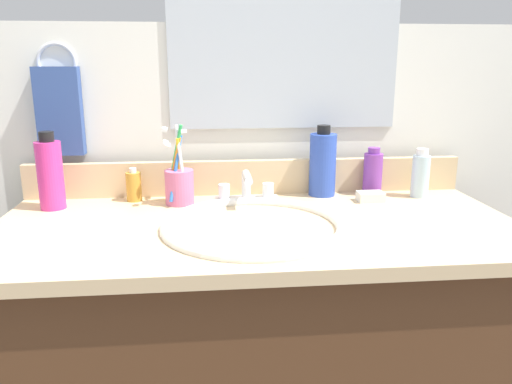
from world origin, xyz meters
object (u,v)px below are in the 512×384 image
at_px(bottle_oil_amber, 134,186).
at_px(bottle_cream_purple, 373,173).
at_px(bottle_shampoo_blue, 323,164).
at_px(cup_pink, 179,184).
at_px(bottle_gel_clear, 420,175).
at_px(faucet, 246,192).
at_px(bottle_soap_pink, 50,174).
at_px(soap_bar, 370,197).
at_px(hand_towel, 59,112).

distance_m(bottle_oil_amber, bottle_cream_purple, 0.62).
distance_m(bottle_shampoo_blue, cup_pink, 0.37).
bearing_deg(bottle_gel_clear, faucet, -178.01).
bearing_deg(bottle_oil_amber, bottle_soap_pink, -164.70).
distance_m(bottle_gel_clear, bottle_soap_pink, 0.92).
height_order(bottle_soap_pink, soap_bar, bottle_soap_pink).
bearing_deg(cup_pink, bottle_shampoo_blue, 7.55).
relative_size(bottle_shampoo_blue, bottle_cream_purple, 1.47).
bearing_deg(faucet, bottle_gel_clear, 1.99).
height_order(hand_towel, cup_pink, hand_towel).
relative_size(bottle_gel_clear, soap_bar, 1.98).
xyz_separation_m(bottle_soap_pink, bottle_shampoo_blue, (0.67, 0.06, -0.00)).
height_order(bottle_cream_purple, cup_pink, cup_pink).
xyz_separation_m(faucet, soap_bar, (0.31, -0.02, -0.02)).
relative_size(faucet, bottle_shampoo_blue, 0.87).
height_order(faucet, bottle_soap_pink, bottle_soap_pink).
xyz_separation_m(hand_towel, bottle_shampoo_blue, (0.67, -0.06, -0.14)).
bearing_deg(soap_bar, cup_pink, 176.99).
xyz_separation_m(bottle_gel_clear, bottle_soap_pink, (-0.92, -0.02, 0.03)).
bearing_deg(bottle_cream_purple, bottle_oil_amber, -179.78).
distance_m(bottle_oil_amber, bottle_shampoo_blue, 0.49).
distance_m(hand_towel, bottle_oil_amber, 0.27).
bearing_deg(bottle_cream_purple, bottle_shampoo_blue, 177.16).
relative_size(bottle_cream_purple, cup_pink, 0.64).
relative_size(bottle_oil_amber, cup_pink, 0.43).
height_order(hand_towel, faucet, hand_towel).
bearing_deg(hand_towel, bottle_soap_pink, -91.29).
xyz_separation_m(faucet, bottle_oil_amber, (-0.28, 0.05, 0.01)).
relative_size(faucet, bottle_cream_purple, 1.28).
relative_size(bottle_shampoo_blue, soap_bar, 2.88).
distance_m(faucet, cup_pink, 0.17).
bearing_deg(bottle_oil_amber, faucet, -10.00).
height_order(bottle_oil_amber, soap_bar, bottle_oil_amber).
relative_size(hand_towel, bottle_gel_clear, 1.74).
bearing_deg(soap_bar, bottle_shampoo_blue, 145.49).
distance_m(hand_towel, bottle_cream_purple, 0.82).
bearing_deg(soap_bar, bottle_soap_pink, 178.92).
bearing_deg(bottle_cream_purple, soap_bar, -110.97).
height_order(faucet, cup_pink, cup_pink).
relative_size(bottle_soap_pink, cup_pink, 0.94).
relative_size(bottle_oil_amber, bottle_cream_purple, 0.68).
bearing_deg(bottle_gel_clear, bottle_shampoo_blue, 170.24).
height_order(cup_pink, soap_bar, cup_pink).
bearing_deg(bottle_shampoo_blue, hand_towel, 175.21).
xyz_separation_m(hand_towel, soap_bar, (0.77, -0.13, -0.21)).
height_order(hand_towel, soap_bar, hand_towel).
distance_m(hand_towel, soap_bar, 0.81).
relative_size(bottle_soap_pink, bottle_cream_purple, 1.48).
bearing_deg(faucet, bottle_cream_purple, 8.71).
bearing_deg(hand_towel, bottle_cream_purple, -4.46).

